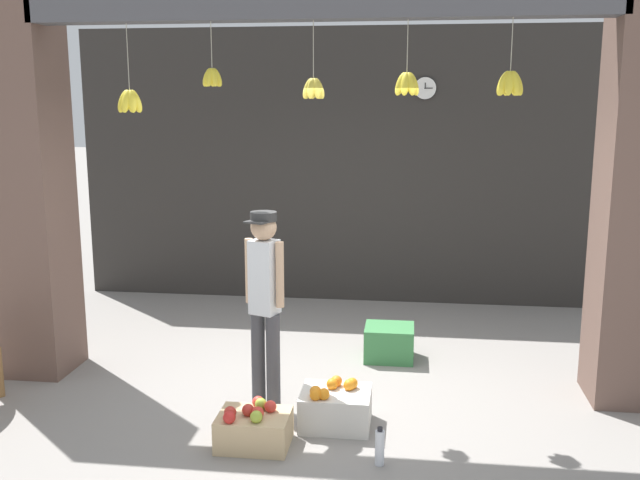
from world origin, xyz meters
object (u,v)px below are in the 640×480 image
at_px(produce_box_green, 389,343).
at_px(water_bottle, 380,447).
at_px(shopkeeper, 265,295).
at_px(fruit_crate_oranges, 335,407).
at_px(fruit_crate_apples, 254,428).
at_px(wall_clock, 425,88).

bearing_deg(produce_box_green, water_bottle, -89.94).
xyz_separation_m(shopkeeper, water_bottle, (0.94, -0.82, -0.79)).
relative_size(shopkeeper, fruit_crate_oranges, 3.03).
xyz_separation_m(shopkeeper, fruit_crate_apples, (0.05, -0.66, -0.78)).
bearing_deg(fruit_crate_oranges, fruit_crate_apples, -144.07).
xyz_separation_m(fruit_crate_apples, produce_box_green, (0.89, 1.86, 0.02)).
height_order(shopkeeper, fruit_crate_apples, shopkeeper).
distance_m(water_bottle, wall_clock, 4.66).
height_order(produce_box_green, water_bottle, produce_box_green).
bearing_deg(produce_box_green, wall_clock, 81.22).
distance_m(produce_box_green, wall_clock, 3.10).
bearing_deg(fruit_crate_apples, produce_box_green, 64.36).
distance_m(shopkeeper, fruit_crate_apples, 1.03).
height_order(fruit_crate_oranges, wall_clock, wall_clock).
distance_m(fruit_crate_apples, wall_clock, 4.67).
bearing_deg(wall_clock, water_bottle, -94.31).
xyz_separation_m(fruit_crate_oranges, wall_clock, (0.66, 3.42, 2.40)).
relative_size(produce_box_green, water_bottle, 1.70).
relative_size(water_bottle, wall_clock, 1.03).
relative_size(shopkeeper, fruit_crate_apples, 3.12).
bearing_deg(fruit_crate_apples, fruit_crate_oranges, 35.93).
distance_m(fruit_crate_apples, produce_box_green, 2.07).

